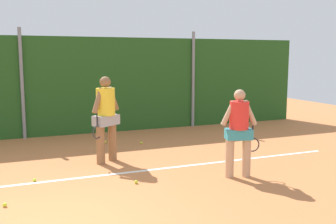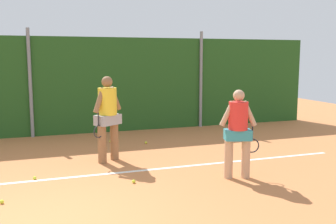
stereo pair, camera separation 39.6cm
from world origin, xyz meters
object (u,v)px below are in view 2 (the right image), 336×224
player_foreground_near (238,129)px  tennis_ball_0 (2,202)px  tennis_ball_4 (146,143)px  player_midcourt (108,114)px  tennis_ball_5 (111,141)px  tennis_ball_6 (134,181)px  tennis_ball_8 (35,178)px

player_foreground_near → tennis_ball_0: (-4.19, 0.02, -0.92)m
tennis_ball_4 → player_foreground_near: bearing=-75.8°
player_midcourt → tennis_ball_5: player_midcourt is taller
tennis_ball_0 → tennis_ball_5: 4.57m
player_midcourt → tennis_ball_4: size_ratio=28.71×
player_midcourt → tennis_ball_6: (0.16, -1.67, -1.03)m
player_foreground_near → tennis_ball_0: 4.29m
player_foreground_near → tennis_ball_4: size_ratio=25.83×
player_foreground_near → tennis_ball_6: 2.19m
tennis_ball_4 → tennis_ball_8: bearing=-141.3°
player_midcourt → tennis_ball_5: bearing=-134.8°
tennis_ball_0 → tennis_ball_6: (2.23, 0.31, 0.00)m
tennis_ball_5 → tennis_ball_6: (-0.23, -3.54, 0.00)m
player_midcourt → tennis_ball_8: (-1.57, -0.86, -1.03)m
tennis_ball_0 → tennis_ball_6: size_ratio=1.00×
tennis_ball_6 → tennis_ball_8: (-1.73, 0.81, 0.00)m
player_foreground_near → tennis_ball_0: bearing=-164.0°
player_foreground_near → tennis_ball_8: 3.98m
tennis_ball_4 → player_midcourt: bearing=-131.8°
player_midcourt → tennis_ball_8: player_midcourt is taller
tennis_ball_5 → tennis_ball_6: same height
tennis_ball_0 → player_foreground_near: bearing=-0.3°
player_midcourt → tennis_ball_4: 2.15m
tennis_ball_0 → tennis_ball_4: (3.33, 3.39, 0.00)m
tennis_ball_5 → tennis_ball_6: size_ratio=1.00×
tennis_ball_8 → tennis_ball_4: bearing=38.7°
tennis_ball_0 → tennis_ball_8: 1.23m
player_foreground_near → tennis_ball_8: bearing=179.1°
tennis_ball_5 → tennis_ball_4: bearing=-27.9°
player_midcourt → tennis_ball_6: bearing=62.6°
tennis_ball_0 → tennis_ball_6: 2.25m
tennis_ball_8 → tennis_ball_5: bearing=54.3°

